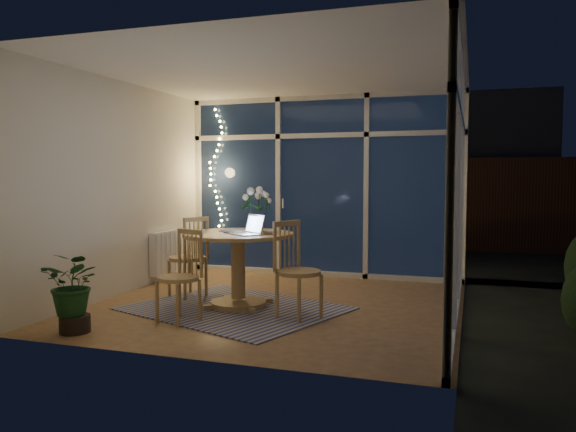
# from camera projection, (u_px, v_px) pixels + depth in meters

# --- Properties ---
(floor) EXTENTS (4.00, 4.00, 0.00)m
(floor) POSITION_uv_depth(u_px,v_px,m) (277.00, 305.00, 6.32)
(floor) COLOR brown
(floor) RESTS_ON ground
(ceiling) EXTENTS (4.00, 4.00, 0.00)m
(ceiling) POSITION_uv_depth(u_px,v_px,m) (276.00, 70.00, 6.13)
(ceiling) COLOR white
(ceiling) RESTS_ON wall_back
(wall_back) EXTENTS (4.00, 0.04, 2.60)m
(wall_back) POSITION_uv_depth(u_px,v_px,m) (322.00, 186.00, 8.12)
(wall_back) COLOR white
(wall_back) RESTS_ON floor
(wall_front) EXTENTS (4.00, 0.04, 2.60)m
(wall_front) POSITION_uv_depth(u_px,v_px,m) (190.00, 195.00, 4.33)
(wall_front) COLOR white
(wall_front) RESTS_ON floor
(wall_left) EXTENTS (0.04, 4.00, 2.60)m
(wall_left) POSITION_uv_depth(u_px,v_px,m) (122.00, 188.00, 6.85)
(wall_left) COLOR white
(wall_left) RESTS_ON floor
(wall_right) EXTENTS (0.04, 4.00, 2.60)m
(wall_right) POSITION_uv_depth(u_px,v_px,m) (465.00, 191.00, 5.60)
(wall_right) COLOR white
(wall_right) RESTS_ON floor
(window_wall_back) EXTENTS (4.00, 0.10, 2.60)m
(window_wall_back) POSITION_uv_depth(u_px,v_px,m) (322.00, 186.00, 8.08)
(window_wall_back) COLOR silver
(window_wall_back) RESTS_ON floor
(window_wall_right) EXTENTS (0.10, 4.00, 2.60)m
(window_wall_right) POSITION_uv_depth(u_px,v_px,m) (461.00, 191.00, 5.61)
(window_wall_right) COLOR silver
(window_wall_right) RESTS_ON floor
(radiator) EXTENTS (0.10, 0.70, 0.58)m
(radiator) POSITION_uv_depth(u_px,v_px,m) (166.00, 252.00, 7.75)
(radiator) COLOR white
(radiator) RESTS_ON wall_left
(fairy_lights) EXTENTS (0.24, 0.10, 1.85)m
(fairy_lights) POSITION_uv_depth(u_px,v_px,m) (215.00, 171.00, 8.51)
(fairy_lights) COLOR #FFD766
(fairy_lights) RESTS_ON window_wall_back
(garden_patio) EXTENTS (12.00, 6.00, 0.10)m
(garden_patio) POSITION_uv_depth(u_px,v_px,m) (386.00, 254.00, 10.90)
(garden_patio) COLOR black
(garden_patio) RESTS_ON ground
(garden_fence) EXTENTS (11.00, 0.08, 1.80)m
(garden_fence) POSITION_uv_depth(u_px,v_px,m) (366.00, 203.00, 11.46)
(garden_fence) COLOR #341B13
(garden_fence) RESTS_ON ground
(neighbour_roof) EXTENTS (7.00, 3.00, 2.20)m
(neighbour_roof) POSITION_uv_depth(u_px,v_px,m) (400.00, 147.00, 14.12)
(neighbour_roof) COLOR #33363D
(neighbour_roof) RESTS_ON ground
(garden_shrubs) EXTENTS (0.90, 0.90, 0.90)m
(garden_shrubs) POSITION_uv_depth(u_px,v_px,m) (298.00, 234.00, 9.75)
(garden_shrubs) COLOR black
(garden_shrubs) RESTS_ON ground
(rug) EXTENTS (2.58, 2.32, 0.01)m
(rug) POSITION_uv_depth(u_px,v_px,m) (235.00, 309.00, 6.10)
(rug) COLOR #BFB19B
(rug) RESTS_ON floor
(dining_table) EXTENTS (1.55, 1.55, 0.83)m
(dining_table) POSITION_uv_depth(u_px,v_px,m) (238.00, 270.00, 6.17)
(dining_table) COLOR #A6874B
(dining_table) RESTS_ON floor
(chair_left) EXTENTS (0.60, 0.60, 0.98)m
(chair_left) POSITION_uv_depth(u_px,v_px,m) (187.00, 256.00, 6.68)
(chair_left) COLOR #A6874B
(chair_left) RESTS_ON floor
(chair_right) EXTENTS (0.63, 0.63, 1.00)m
(chair_right) POSITION_uv_depth(u_px,v_px,m) (299.00, 270.00, 5.65)
(chair_right) COLOR #A6874B
(chair_right) RESTS_ON floor
(chair_front) EXTENTS (0.54, 0.54, 0.93)m
(chair_front) POSITION_uv_depth(u_px,v_px,m) (178.00, 276.00, 5.52)
(chair_front) COLOR #A6874B
(chair_front) RESTS_ON floor
(laptop) EXTENTS (0.42, 0.41, 0.23)m
(laptop) POSITION_uv_depth(u_px,v_px,m) (245.00, 224.00, 5.91)
(laptop) COLOR silver
(laptop) RESTS_ON dining_table
(flower_vase) EXTENTS (0.26, 0.26, 0.21)m
(flower_vase) POSITION_uv_depth(u_px,v_px,m) (256.00, 221.00, 6.43)
(flower_vase) COLOR silver
(flower_vase) RESTS_ON dining_table
(bowl) EXTENTS (0.19, 0.19, 0.04)m
(bowl) POSITION_uv_depth(u_px,v_px,m) (270.00, 232.00, 6.00)
(bowl) COLOR white
(bowl) RESTS_ON dining_table
(newspapers) EXTENTS (0.37, 0.30, 0.02)m
(newspapers) POSITION_uv_depth(u_px,v_px,m) (238.00, 231.00, 6.29)
(newspapers) COLOR silver
(newspapers) RESTS_ON dining_table
(phone) EXTENTS (0.13, 0.09, 0.01)m
(phone) POSITION_uv_depth(u_px,v_px,m) (229.00, 233.00, 6.07)
(phone) COLOR black
(phone) RESTS_ON dining_table
(potted_plant) EXTENTS (0.59, 0.53, 0.76)m
(potted_plant) POSITION_uv_depth(u_px,v_px,m) (74.00, 292.00, 5.16)
(potted_plant) COLOR #18431D
(potted_plant) RESTS_ON floor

